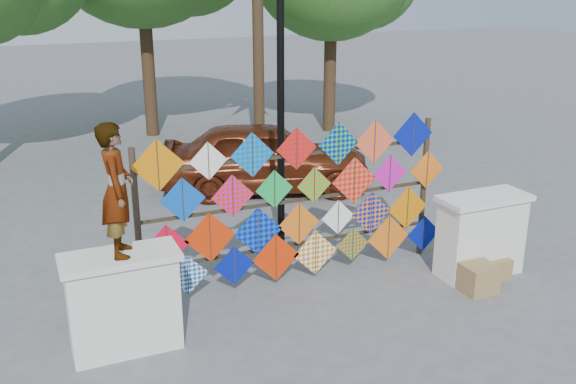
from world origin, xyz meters
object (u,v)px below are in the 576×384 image
object	(u,v)px
sedan	(266,157)
vendor_woman	(117,190)
kite_rack	(302,204)
lamppost	(281,90)

from	to	relation	value
sedan	vendor_woman	bearing A→B (deg)	160.89
kite_rack	sedan	world-z (taller)	kite_rack
vendor_woman	sedan	size ratio (longest dim) A/B	0.36
vendor_woman	sedan	distance (m)	6.53
kite_rack	lamppost	size ratio (longest dim) A/B	1.10
kite_rack	vendor_woman	bearing A→B (deg)	-161.40
vendor_woman	sedan	world-z (taller)	vendor_woman
lamppost	vendor_woman	bearing A→B (deg)	-143.41
kite_rack	sedan	xyz separation A→B (m)	(1.07, 4.19, -0.46)
sedan	lamppost	distance (m)	3.61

